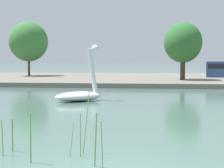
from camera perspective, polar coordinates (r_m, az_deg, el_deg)
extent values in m
cube|color=#6B665B|center=(44.13, 5.25, 0.84)|extent=(139.45, 25.88, 0.40)
ellipsoid|color=white|center=(21.54, -5.10, -1.88)|extent=(3.07, 2.83, 0.55)
cylinder|color=white|center=(21.86, -3.00, 2.02)|extent=(0.68, 0.61, 2.58)
sphere|color=white|center=(21.95, -2.54, 5.38)|extent=(0.61, 0.61, 0.44)
cone|color=yellow|center=(22.04, -2.14, 5.37)|extent=(0.35, 0.35, 0.24)
cylinder|color=#4C3823|center=(47.96, -12.48, 3.17)|extent=(0.29, 0.29, 3.26)
ellipsoid|color=#387538|center=(48.02, -12.52, 6.30)|extent=(6.10, 6.45, 4.92)
cylinder|color=#423323|center=(38.06, 10.67, 2.97)|extent=(0.48, 0.48, 3.08)
ellipsoid|color=#2D662D|center=(38.10, 10.71, 6.22)|extent=(4.35, 4.82, 4.02)
cylinder|color=#669942|center=(9.69, -16.29, -7.80)|extent=(0.07, 0.07, 0.88)
cylinder|color=#669942|center=(8.79, -12.24, -8.01)|extent=(0.04, 0.07, 1.15)
cylinder|color=#669942|center=(9.35, -6.10, -8.33)|extent=(0.09, 0.12, 0.79)
cylinder|color=#669942|center=(9.45, -3.94, -5.89)|extent=(0.15, 0.18, 1.54)
cylinder|color=#669942|center=(8.02, -1.54, -9.29)|extent=(0.03, 0.16, 1.08)
cylinder|color=#669942|center=(8.25, -2.49, -8.42)|extent=(0.10, 0.17, 1.22)
cylinder|color=#669942|center=(9.14, -4.80, -7.76)|extent=(0.03, 0.06, 1.06)
cylinder|color=#669942|center=(10.04, -14.86, -7.49)|extent=(0.05, 0.08, 0.84)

